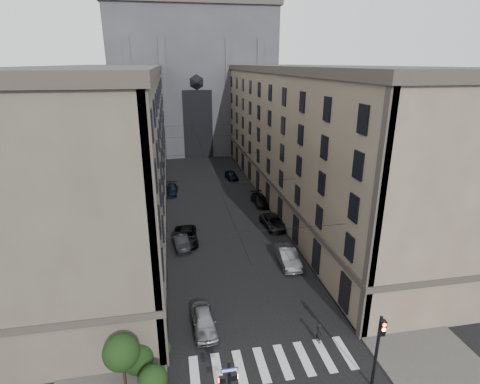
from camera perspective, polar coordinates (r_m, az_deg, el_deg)
sidewalk_left at (r=54.04m, az=-14.88°, el=-2.30°), size 7.00×80.00×0.15m
sidewalk_right at (r=56.28m, az=6.91°, el=-0.91°), size 7.00×80.00×0.15m
zebra_crossing at (r=27.87m, az=4.97°, el=-24.51°), size 11.00×3.20×0.01m
building_left at (r=51.84m, az=-19.00°, el=7.11°), size 13.60×60.60×18.85m
building_right at (r=54.81m, az=10.27°, el=8.44°), size 13.60×60.60×18.85m
gothic_tower at (r=89.50m, az=-7.26°, el=18.06°), size 35.00×23.00×58.00m
traffic_light_right at (r=25.47m, az=20.34°, el=-20.95°), size 0.34×0.50×5.20m
shrub_cluster at (r=26.16m, az=-15.39°, el=-23.39°), size 3.90×4.40×3.90m
tram_wires at (r=51.71m, az=-3.87°, el=5.69°), size 14.00×60.00×0.43m
car_left_near at (r=29.97m, az=-5.49°, el=-19.00°), size 1.93×4.43×1.48m
car_left_midnear at (r=41.70m, az=-8.99°, el=-7.47°), size 2.02×4.47×1.42m
car_left_midfar at (r=42.72m, az=-8.17°, el=-6.70°), size 2.50×5.34×1.48m
car_left_far at (r=58.54m, az=-10.43°, el=0.33°), size 2.26×4.82×1.36m
car_right_near at (r=38.31m, az=7.25°, el=-9.73°), size 1.86×5.01×1.64m
car_right_midnear at (r=46.24m, az=5.09°, el=-4.58°), size 2.66×5.11×1.37m
car_right_midfar at (r=53.35m, az=3.07°, el=-1.22°), size 2.15×4.88×1.39m
car_right_far at (r=65.03m, az=-1.31°, el=2.59°), size 2.09×4.38×1.44m
pedestrian at (r=29.33m, az=11.94°, el=-20.27°), size 0.50×0.65×1.57m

